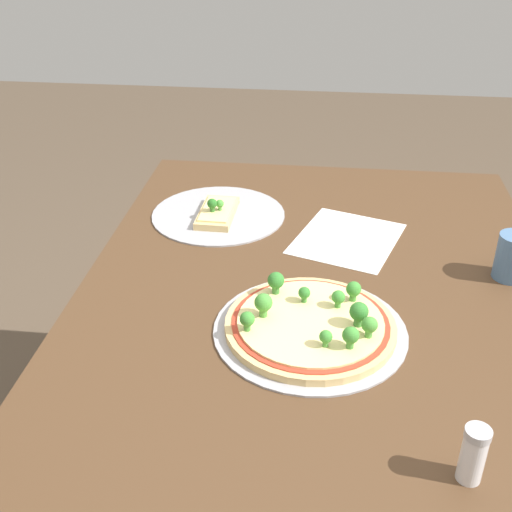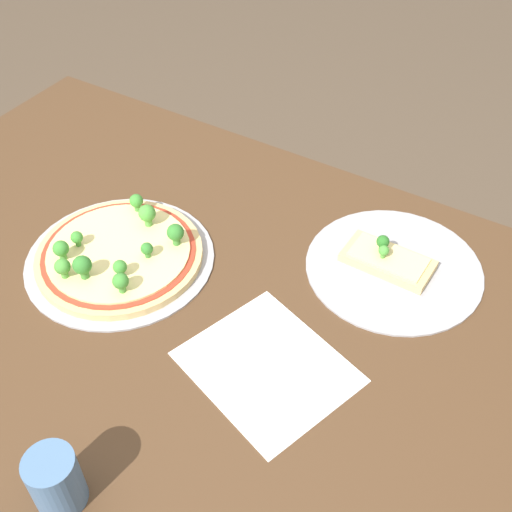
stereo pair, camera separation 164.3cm
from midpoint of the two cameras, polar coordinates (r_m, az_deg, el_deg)
name	(u,v)px [view 1 (the left image)]	position (r m, az deg, el deg)	size (l,w,h in m)	color
dining_table	(314,335)	(0.90, -21.51, -39.73)	(1.31, 0.92, 0.73)	#4C331E
pizza_tray_whole	(309,324)	(0.79, -28.52, -43.09)	(0.34, 0.34, 0.07)	#A3A3A8
pizza_tray_slice	(217,213)	(1.06, -27.14, -17.78)	(0.31, 0.31, 0.06)	#A3A3A8
drinking_cup	(511,257)	(0.78, 11.18, -32.85)	(0.07, 0.07, 0.09)	#4C7099
condiment_shaker	(471,454)	(0.72, -23.27, -70.60)	(0.03, 0.03, 0.09)	silver
paper_menu	(346,239)	(0.91, -12.04, -25.08)	(0.24, 0.20, 0.00)	white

